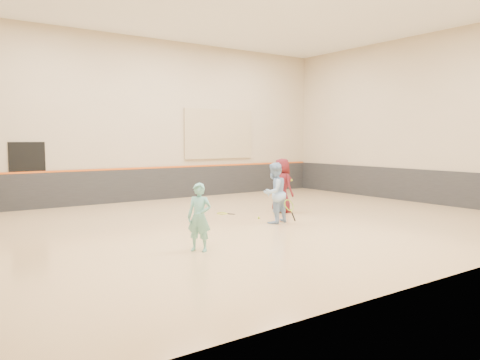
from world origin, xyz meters
TOP-DOWN VIEW (x-y plane):
  - room at (0.00, 0.00)m, footprint 15.04×12.04m
  - wainscot_back at (0.00, 5.97)m, footprint 14.90×0.04m
  - wainscot_right at (7.47, 0.00)m, footprint 0.04×11.90m
  - accent_stripe at (0.00, 5.96)m, footprint 14.90×0.03m
  - acoustic_panel at (2.80, 5.95)m, footprint 3.20×0.08m
  - doorway at (-4.50, 5.98)m, footprint 1.10×0.05m
  - girl at (-2.78, -2.06)m, footprint 0.58×0.61m
  - instructor at (0.50, -0.45)m, footprint 0.93×0.80m
  - young_man at (1.90, 0.88)m, footprint 0.55×0.84m
  - held_racket at (0.78, -0.74)m, footprint 0.40×0.40m
  - spare_racket at (0.19, 1.71)m, footprint 0.69×0.69m
  - ball_under_racket at (0.57, 0.33)m, footprint 0.07×0.07m
  - ball_in_hand at (2.12, 0.69)m, footprint 0.07×0.07m
  - ball_beside_spare at (-0.19, 2.92)m, footprint 0.07×0.07m

SIDE VIEW (x-z plane):
  - spare_racket at x=0.19m, z-range 0.00..0.05m
  - ball_under_racket at x=0.57m, z-range 0.00..0.07m
  - ball_beside_spare at x=-0.19m, z-range 0.00..0.07m
  - held_racket at x=0.78m, z-range 0.16..0.85m
  - wainscot_back at x=0.00m, z-range 0.00..1.20m
  - wainscot_right at x=7.47m, z-range 0.00..1.20m
  - girl at x=-2.78m, z-range 0.00..1.40m
  - room at x=0.00m, z-range -2.30..3.92m
  - instructor at x=0.50m, z-range 0.00..1.66m
  - young_man at x=1.90m, z-range 0.00..1.69m
  - ball_in_hand at x=2.12m, z-range 0.98..1.05m
  - doorway at x=-4.50m, z-range 0.00..2.20m
  - accent_stripe at x=0.00m, z-range 1.19..1.25m
  - acoustic_panel at x=2.80m, z-range 1.50..3.50m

